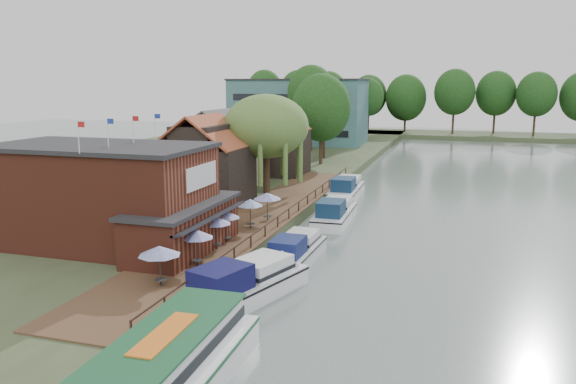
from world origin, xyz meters
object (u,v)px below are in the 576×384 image
(umbrella_2, at_px, (216,233))
(cruiser_0, at_px, (244,279))
(umbrella_3, at_px, (226,227))
(hotel_block, at_px, (299,111))
(swan, at_px, (175,335))
(cottage_b, at_px, (219,147))
(cruiser_1, at_px, (296,247))
(cottage_c, at_px, (277,141))
(cruiser_3, at_px, (346,186))
(umbrella_1, at_px, (197,248))
(tour_boat, at_px, (158,376))
(pub, at_px, (124,196))
(cottage_a, at_px, (205,160))
(umbrella_4, at_px, (250,214))
(cruiser_2, at_px, (335,210))
(umbrella_5, at_px, (267,207))
(willow, at_px, (266,146))
(umbrella_0, at_px, (160,266))

(umbrella_2, relative_size, cruiser_0, 0.23)
(cruiser_0, bearing_deg, umbrella_3, 138.45)
(hotel_block, xyz_separation_m, umbrella_2, (14.60, -70.13, -4.86))
(swan, bearing_deg, umbrella_3, 102.63)
(cottage_b, relative_size, cruiser_1, 1.06)
(cottage_c, xyz_separation_m, cruiser_3, (10.45, -7.12, -4.02))
(umbrella_1, bearing_deg, tour_boat, -69.58)
(hotel_block, xyz_separation_m, cruiser_0, (18.85, -75.61, -5.87))
(pub, distance_m, cottage_a, 15.05)
(umbrella_3, height_order, umbrella_4, same)
(umbrella_1, distance_m, cruiser_2, 18.63)
(umbrella_3, bearing_deg, cottage_c, 101.82)
(tour_boat, height_order, swan, tour_boat)
(hotel_block, xyz_separation_m, umbrella_5, (15.16, -61.13, -4.86))
(cottage_b, bearing_deg, cottage_a, -73.30)
(cruiser_3, bearing_deg, umbrella_1, -98.51)
(umbrella_3, distance_m, tour_boat, 19.63)
(cottage_a, distance_m, cottage_b, 10.44)
(cruiser_3, bearing_deg, umbrella_2, -100.09)
(cottage_b, distance_m, umbrella_5, 19.03)
(willow, height_order, umbrella_5, willow)
(cottage_c, distance_m, cruiser_1, 33.29)
(hotel_block, bearing_deg, cruiser_0, -76.00)
(pub, distance_m, cruiser_0, 12.26)
(umbrella_2, distance_m, umbrella_5, 9.02)
(pub, relative_size, cottage_c, 2.35)
(umbrella_0, xyz_separation_m, umbrella_2, (0.08, 7.49, 0.00))
(umbrella_3, xyz_separation_m, cruiser_1, (5.10, 0.40, -1.20))
(willow, xyz_separation_m, swan, (6.00, -30.46, -5.99))
(umbrella_2, bearing_deg, umbrella_3, 91.65)
(cruiser_2, bearing_deg, cottage_b, 146.39)
(umbrella_1, bearing_deg, umbrella_5, 88.84)
(cottage_a, relative_size, cottage_c, 1.01)
(umbrella_3, relative_size, umbrella_4, 1.00)
(willow, bearing_deg, pub, -99.93)
(umbrella_5, relative_size, cruiser_1, 0.26)
(umbrella_1, height_order, tour_boat, umbrella_1)
(pub, relative_size, umbrella_4, 8.42)
(cruiser_1, bearing_deg, umbrella_1, -127.92)
(cruiser_0, height_order, cruiser_1, cruiser_0)
(cottage_a, bearing_deg, cruiser_2, 0.90)
(cottage_a, distance_m, swan, 27.99)
(hotel_block, bearing_deg, umbrella_5, -76.07)
(tour_boat, xyz_separation_m, swan, (-2.40, 5.71, -1.26))
(cottage_a, xyz_separation_m, cruiser_2, (12.77, 0.20, -4.06))
(cottage_b, distance_m, umbrella_3, 24.84)
(cottage_c, distance_m, umbrella_0, 41.26)
(cruiser_0, xyz_separation_m, cruiser_1, (0.80, 7.71, -0.19))
(cruiser_0, xyz_separation_m, tour_boat, (1.05, -11.56, 0.21))
(pub, height_order, umbrella_5, pub)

